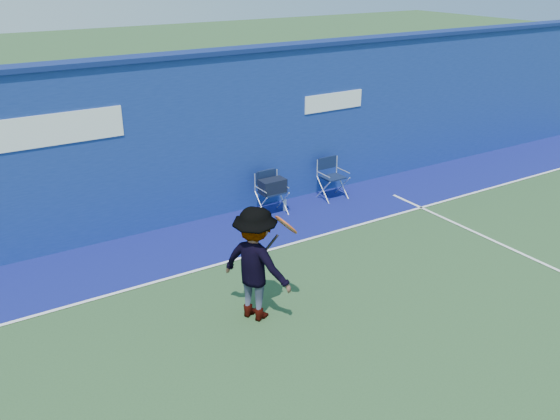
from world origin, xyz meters
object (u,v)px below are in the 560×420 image
directors_chair_left (272,197)px  tennis_player (256,264)px  directors_chair_right (332,186)px  water_bottle (285,205)px

directors_chair_left → tennis_player: size_ratio=0.52×
directors_chair_right → water_bottle: size_ratio=3.58×
directors_chair_left → water_bottle: (0.30, -0.00, -0.24)m
directors_chair_left → directors_chair_right: size_ratio=1.00×
directors_chair_right → tennis_player: tennis_player is taller
directors_chair_right → tennis_player: 4.64m
water_bottle → directors_chair_right: bearing=2.6°
directors_chair_left → water_bottle: size_ratio=3.59×
directors_chair_right → directors_chair_left: bearing=-178.0°
directors_chair_left → tennis_player: 3.59m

